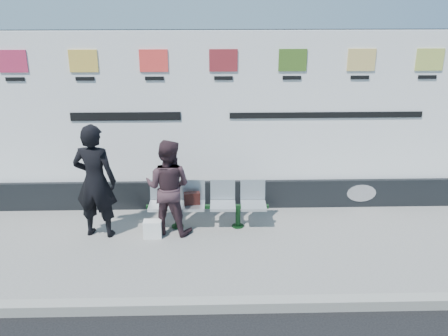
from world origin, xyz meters
name	(u,v)px	position (x,y,z in m)	size (l,w,h in m)	color
pavement	(193,246)	(0.00, 2.50, 0.06)	(14.00, 3.00, 0.12)	gray
kerb	(189,306)	(0.00, 1.00, 0.07)	(14.00, 0.18, 0.14)	gray
billboard	(223,135)	(0.50, 3.85, 1.42)	(8.00, 0.30, 3.00)	black
bench	(208,215)	(0.23, 3.03, 0.32)	(1.86, 0.50, 0.40)	#AEB4B8
woman_left	(95,181)	(-1.46, 2.81, 1.01)	(0.65, 0.43, 1.79)	black
woman_right	(168,187)	(-0.38, 2.90, 0.88)	(0.73, 0.57, 1.51)	#38242A
handbag_brown	(192,198)	(-0.02, 3.03, 0.62)	(0.25, 0.11, 0.20)	black
carrier_bag_white	(153,229)	(-0.62, 2.70, 0.26)	(0.28, 0.17, 0.28)	white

